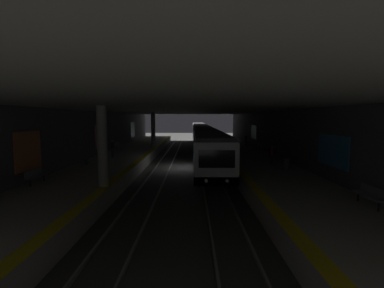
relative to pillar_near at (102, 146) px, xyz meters
The scene contains 21 objects.
ground_plane 12.39m from the pillar_near, 21.38° to the right, with size 120.00×120.00×0.00m, color #42423F.
track_left 13.30m from the pillar_near, 30.51° to the right, with size 60.00×1.53×0.16m.
track_right 11.78m from the pillar_near, 10.95° to the right, with size 60.00×1.53×0.16m.
platform_left 15.82m from the pillar_near, 44.44° to the right, with size 60.00×5.30×1.06m.
platform_right 11.67m from the pillar_near, 11.19° to the left, with size 60.00×5.30×1.06m.
wall_left 17.72m from the pillar_near, 51.16° to the right, with size 60.00×0.56×5.60m.
wall_right 12.26m from the pillar_near, 24.58° to the left, with size 60.00×0.56×5.60m.
ceiling_slab 12.19m from the pillar_near, 21.38° to the right, with size 60.00×19.40×0.40m.
pillar_near is the anchor object (origin of this frame).
pillar_far 19.33m from the pillar_near, ahead, with size 0.56×0.56×4.55m.
metro_train 29.92m from the pillar_near, 12.66° to the right, with size 55.74×2.83×3.49m.
bench_left_near 13.44m from the pillar_near, 104.74° to the right, with size 1.70×0.47×0.86m.
bench_left_mid 20.93m from the pillar_near, 38.15° to the right, with size 1.70×0.47×0.86m.
bench_right_near 4.57m from the pillar_near, 82.36° to the left, with size 1.70×0.47×0.86m.
bench_right_mid 18.43m from the pillar_near, 13.19° to the left, with size 1.70×0.47×0.86m.
person_waiting_near 9.52m from the pillar_near, 18.00° to the left, with size 0.60×0.22×1.63m.
person_walking_mid 25.25m from the pillar_near, 29.66° to the right, with size 0.60×0.22×1.61m.
person_standing_far 11.46m from the pillar_near, 14.22° to the left, with size 0.60×0.23×1.71m.
person_boarding 13.39m from the pillar_near, 59.94° to the right, with size 0.60×0.22×1.60m.
backpack_on_floor 8.21m from the pillar_near, 28.39° to the left, with size 0.30×0.20×0.40m.
trash_bin 13.25m from the pillar_near, 67.79° to the right, with size 0.44×0.44×0.85m.
Camera 1 is at (-25.92, -0.71, 4.94)m, focal length 24.87 mm.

